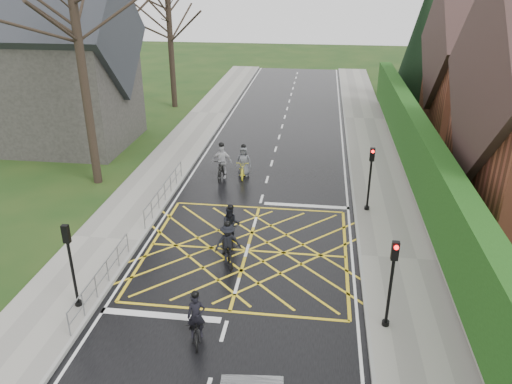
% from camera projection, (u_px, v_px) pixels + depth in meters
% --- Properties ---
extents(ground, '(120.00, 120.00, 0.00)m').
position_uv_depth(ground, '(247.00, 250.00, 20.41)').
color(ground, '#163210').
rests_on(ground, ground).
extents(road, '(9.00, 80.00, 0.01)m').
position_uv_depth(road, '(247.00, 250.00, 20.40)').
color(road, black).
rests_on(road, ground).
extents(sidewalk_right, '(3.00, 80.00, 0.15)m').
position_uv_depth(sidewalk_right, '(397.00, 259.00, 19.67)').
color(sidewalk_right, gray).
rests_on(sidewalk_right, ground).
extents(sidewalk_left, '(3.00, 80.00, 0.15)m').
position_uv_depth(sidewalk_left, '(107.00, 239.00, 21.08)').
color(sidewalk_left, gray).
rests_on(sidewalk_left, ground).
extents(stone_wall, '(0.50, 38.00, 0.70)m').
position_uv_depth(stone_wall, '(419.00, 193.00, 24.76)').
color(stone_wall, slate).
rests_on(stone_wall, ground).
extents(hedge, '(0.90, 38.00, 2.80)m').
position_uv_depth(hedge, '(424.00, 160.00, 24.04)').
color(hedge, '#17390F').
rests_on(hedge, stone_wall).
extents(house_far, '(9.80, 8.80, 10.30)m').
position_uv_depth(house_far, '(505.00, 69.00, 33.12)').
color(house_far, brown).
rests_on(house_far, ground).
extents(conifer, '(4.60, 4.60, 10.00)m').
position_uv_depth(conifer, '(424.00, 42.00, 40.55)').
color(conifer, black).
rests_on(conifer, ground).
extents(church, '(8.80, 7.80, 11.00)m').
position_uv_depth(church, '(58.00, 67.00, 30.81)').
color(church, '#2D2B28').
rests_on(church, ground).
extents(tree_near, '(9.24, 9.24, 11.44)m').
position_uv_depth(tree_near, '(77.00, 29.00, 23.62)').
color(tree_near, black).
rests_on(tree_near, ground).
extents(tree_mid, '(10.08, 10.08, 12.48)m').
position_uv_depth(tree_mid, '(119.00, 2.00, 30.67)').
color(tree_mid, black).
rests_on(tree_mid, ground).
extents(tree_far, '(8.40, 8.40, 10.40)m').
position_uv_depth(tree_far, '(169.00, 15.00, 38.40)').
color(tree_far, black).
rests_on(tree_far, ground).
extents(railing_south, '(0.05, 5.04, 1.03)m').
position_uv_depth(railing_south, '(101.00, 274.00, 17.47)').
color(railing_south, slate).
rests_on(railing_south, ground).
extents(railing_north, '(0.05, 6.04, 1.03)m').
position_uv_depth(railing_north, '(164.00, 188.00, 24.24)').
color(railing_north, slate).
rests_on(railing_north, ground).
extents(traffic_light_ne, '(0.24, 0.31, 3.21)m').
position_uv_depth(traffic_light_ne, '(370.00, 180.00, 22.91)').
color(traffic_light_ne, black).
rests_on(traffic_light_ne, ground).
extents(traffic_light_se, '(0.24, 0.31, 3.21)m').
position_uv_depth(traffic_light_se, '(391.00, 286.00, 15.32)').
color(traffic_light_se, black).
rests_on(traffic_light_se, ground).
extents(traffic_light_sw, '(0.24, 0.31, 3.21)m').
position_uv_depth(traffic_light_sw, '(72.00, 267.00, 16.26)').
color(traffic_light_sw, black).
rests_on(traffic_light_sw, ground).
extents(cyclist_rear, '(1.07, 1.85, 1.71)m').
position_uv_depth(cyclist_rear, '(196.00, 323.00, 15.40)').
color(cyclist_rear, black).
rests_on(cyclist_rear, ground).
extents(cyclist_back, '(0.89, 1.83, 1.77)m').
position_uv_depth(cyclist_back, '(231.00, 229.00, 20.72)').
color(cyclist_back, black).
rests_on(cyclist_back, ground).
extents(cyclist_mid, '(1.27, 1.91, 1.75)m').
position_uv_depth(cyclist_mid, '(228.00, 247.00, 19.40)').
color(cyclist_mid, black).
rests_on(cyclist_mid, ground).
extents(cyclist_front, '(1.11, 2.06, 2.05)m').
position_uv_depth(cyclist_front, '(222.00, 165.00, 27.06)').
color(cyclist_front, black).
rests_on(cyclist_front, ground).
extents(cyclist_lead, '(0.87, 1.95, 1.85)m').
position_uv_depth(cyclist_lead, '(243.00, 165.00, 27.38)').
color(cyclist_lead, yellow).
rests_on(cyclist_lead, ground).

